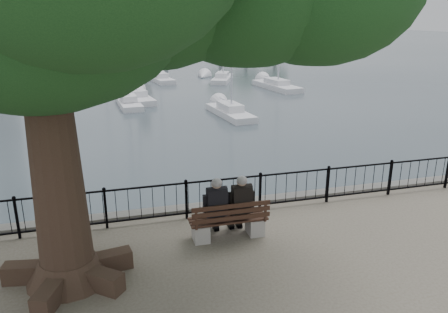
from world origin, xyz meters
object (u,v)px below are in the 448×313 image
object	(u,v)px
bench	(229,225)
lion_monument	(140,47)
person_right	(240,207)
person_left	(215,210)

from	to	relation	value
bench	lion_monument	xyz separation A→B (m)	(2.23, 48.71, 0.90)
person_right	lion_monument	world-z (taller)	lion_monument
bench	person_left	xyz separation A→B (m)	(-0.30, 0.11, 0.37)
bench	lion_monument	size ratio (longest dim) A/B	0.21
person_left	bench	bearing A→B (deg)	-19.97
bench	person_right	world-z (taller)	person_right
bench	person_left	distance (m)	0.49
person_right	lion_monument	bearing A→B (deg)	87.72
person_left	person_right	world-z (taller)	same
lion_monument	person_right	bearing A→B (deg)	-92.28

